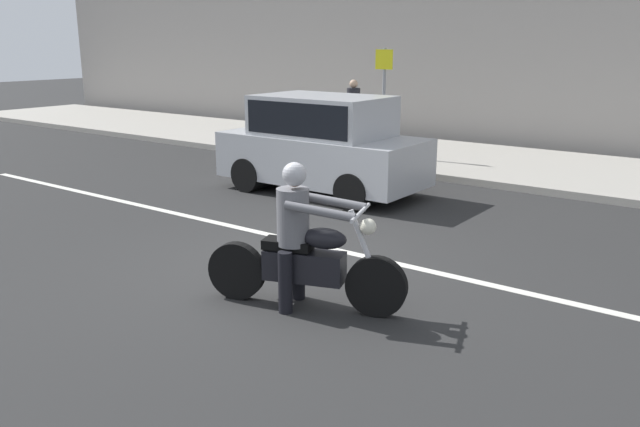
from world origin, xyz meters
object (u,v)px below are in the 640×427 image
at_px(motorcycle_with_rider_gray, 303,250).
at_px(pedestrian_bystander, 353,107).
at_px(street_sign_post, 384,92).
at_px(parked_hatchback_silver, 322,143).

distance_m(motorcycle_with_rider_gray, pedestrian_bystander, 10.21).
height_order(street_sign_post, pedestrian_bystander, street_sign_post).
distance_m(motorcycle_with_rider_gray, street_sign_post, 8.77).
bearing_deg(parked_hatchback_silver, motorcycle_with_rider_gray, -55.87).
xyz_separation_m(motorcycle_with_rider_gray, parked_hatchback_silver, (-3.02, 4.45, 0.29)).
xyz_separation_m(motorcycle_with_rider_gray, street_sign_post, (-3.76, 7.85, 1.00)).
bearing_deg(street_sign_post, motorcycle_with_rider_gray, -64.42).
xyz_separation_m(parked_hatchback_silver, street_sign_post, (-0.74, 3.40, 0.70)).
relative_size(motorcycle_with_rider_gray, street_sign_post, 0.86).
bearing_deg(motorcycle_with_rider_gray, street_sign_post, 115.58).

